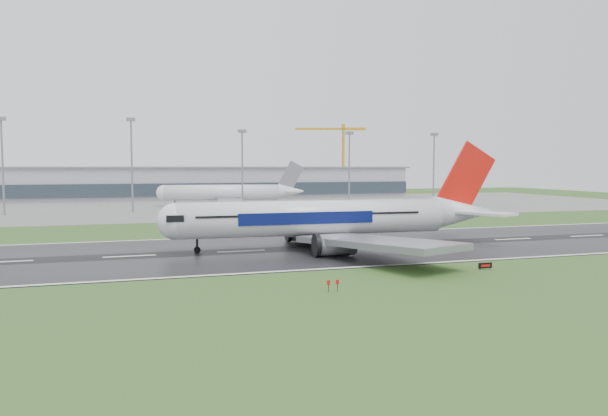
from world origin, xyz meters
name	(u,v)px	position (x,y,z in m)	size (l,w,h in m)	color
ground	(241,252)	(0.00, 0.00, 0.00)	(520.00, 520.00, 0.00)	#2C511D
runway	(241,251)	(0.00, 0.00, 0.05)	(400.00, 45.00, 0.10)	black
apron	(182,206)	(0.00, 125.00, 0.04)	(400.00, 130.00, 0.08)	slate
terminal	(171,183)	(0.00, 185.00, 7.50)	(240.00, 36.00, 15.00)	#9799A2
main_airliner	(337,196)	(18.82, -0.80, 10.14)	(68.02, 64.78, 20.08)	white
parked_airliner	(228,184)	(17.92, 121.22, 8.81)	(59.57, 55.46, 17.46)	silver
tower_crane	(343,159)	(97.30, 200.00, 20.14)	(40.45, 2.21, 40.27)	gold
runway_sign	(485,266)	(32.72, -29.04, 0.52)	(2.30, 0.26, 1.04)	black
floodmast_1	(3,168)	(-58.91, 100.00, 15.31)	(0.64, 0.64, 30.62)	gray
floodmast_2	(132,167)	(-18.94, 100.00, 15.66)	(0.64, 0.64, 31.32)	gray
floodmast_3	(242,172)	(19.54, 100.00, 14.03)	(0.64, 0.64, 28.05)	gray
floodmast_4	(349,171)	(61.31, 100.00, 14.04)	(0.64, 0.64, 28.08)	gray
floodmast_5	(434,171)	(98.01, 100.00, 14.08)	(0.64, 0.64, 28.17)	gray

